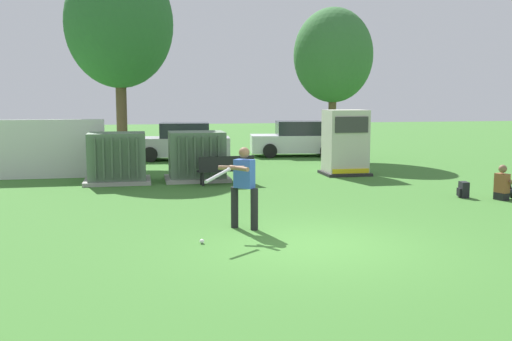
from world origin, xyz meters
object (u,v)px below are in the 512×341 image
object	(u,v)px
transformer_mid_west	(197,157)
backpack	(463,190)
park_bench	(226,168)
sports_ball	(202,241)
seated_spectator	(504,186)
generator_enclosure	(345,143)
parked_car_left_of_center	(297,140)
transformer_west	(117,158)
parked_car_leftmost	(182,142)
batter	(243,184)

from	to	relation	value
transformer_mid_west	backpack	distance (m)	8.44
park_bench	sports_ball	world-z (taller)	park_bench
seated_spectator	generator_enclosure	bearing A→B (deg)	113.56
seated_spectator	parked_car_left_of_center	bearing A→B (deg)	101.15
transformer_mid_west	backpack	bearing A→B (deg)	-34.84
transformer_west	generator_enclosure	world-z (taller)	generator_enclosure
transformer_west	parked_car_left_of_center	distance (m)	10.71
parked_car_left_of_center	parked_car_leftmost	bearing A→B (deg)	-173.37
park_bench	parked_car_left_of_center	bearing A→B (deg)	61.28
batter	backpack	world-z (taller)	batter
batter	seated_spectator	distance (m)	7.90
generator_enclosure	sports_ball	size ratio (longest dim) A/B	25.56
transformer_mid_west	parked_car_left_of_center	distance (m)	8.93
park_bench	batter	bearing A→B (deg)	-95.13
park_bench	seated_spectator	xyz separation A→B (m)	(7.01, -4.16, -0.16)
seated_spectator	transformer_west	bearing A→B (deg)	153.09
backpack	parked_car_left_of_center	size ratio (longest dim) A/B	0.10
generator_enclosure	batter	size ratio (longest dim) A/B	1.32
backpack	parked_car_left_of_center	world-z (taller)	parked_car_left_of_center
parked_car_left_of_center	generator_enclosure	bearing A→B (deg)	-90.37
park_bench	parked_car_left_of_center	size ratio (longest dim) A/B	0.42
sports_ball	transformer_mid_west	bearing A→B (deg)	85.02
transformer_west	batter	xyz separation A→B (m)	(2.82, -7.45, 0.19)
transformer_west	parked_car_leftmost	xyz separation A→B (m)	(2.57, 6.57, -0.04)
sports_ball	parked_car_leftmost	xyz separation A→B (m)	(0.74, 15.08, 0.71)
transformer_west	parked_car_left_of_center	xyz separation A→B (m)	(7.94, 7.19, -0.04)
transformer_mid_west	generator_enclosure	distance (m)	5.34
generator_enclosure	seated_spectator	bearing A→B (deg)	-66.44
transformer_mid_west	seated_spectator	xyz separation A→B (m)	(7.82, -5.33, -0.41)
park_bench	batter	xyz separation A→B (m)	(-0.57, -6.34, 0.44)
sports_ball	park_bench	bearing A→B (deg)	78.14
park_bench	parked_car_left_of_center	world-z (taller)	parked_car_left_of_center
generator_enclosure	sports_ball	bearing A→B (deg)	-124.03
batter	parked_car_left_of_center	bearing A→B (deg)	70.73
parked_car_leftmost	park_bench	bearing A→B (deg)	-83.94
transformer_mid_west	batter	bearing A→B (deg)	-88.17
generator_enclosure	parked_car_left_of_center	distance (m)	6.74
transformer_west	park_bench	distance (m)	3.57
parked_car_leftmost	seated_spectator	bearing A→B (deg)	-56.56
transformer_mid_west	seated_spectator	distance (m)	9.47
transformer_west	backpack	bearing A→B (deg)	-26.63
transformer_mid_west	batter	xyz separation A→B (m)	(0.24, -7.50, 0.19)
transformer_mid_west	backpack	world-z (taller)	transformer_mid_west
batter	parked_car_left_of_center	xyz separation A→B (m)	(5.12, 14.64, -0.22)
batter	parked_car_left_of_center	world-z (taller)	batter
transformer_mid_west	generator_enclosure	bearing A→B (deg)	4.38
generator_enclosure	parked_car_leftmost	xyz separation A→B (m)	(-5.32, 6.11, -0.38)
generator_enclosure	parked_car_left_of_center	world-z (taller)	generator_enclosure
transformer_west	sports_ball	distance (m)	8.74
seated_spectator	parked_car_leftmost	xyz separation A→B (m)	(-7.82, 11.84, 0.38)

